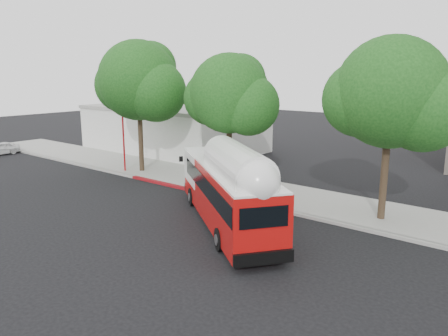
# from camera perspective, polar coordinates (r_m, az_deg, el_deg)

# --- Properties ---
(ground) EXTENTS (120.00, 120.00, 0.00)m
(ground) POSITION_cam_1_polar(r_m,az_deg,el_deg) (23.63, -6.48, -5.97)
(ground) COLOR black
(ground) RESTS_ON ground
(sidewalk) EXTENTS (60.00, 5.00, 0.15)m
(sidewalk) POSITION_cam_1_polar(r_m,az_deg,el_deg) (28.35, 2.88, -2.61)
(sidewalk) COLOR gray
(sidewalk) RESTS_ON ground
(curb_strip) EXTENTS (60.00, 0.30, 0.15)m
(curb_strip) POSITION_cam_1_polar(r_m,az_deg,el_deg) (26.36, -0.45, -3.76)
(curb_strip) COLOR gray
(curb_strip) RESTS_ON ground
(red_curb_segment) EXTENTS (10.00, 0.32, 0.16)m
(red_curb_segment) POSITION_cam_1_polar(r_m,az_deg,el_deg) (28.29, -5.16, -2.67)
(red_curb_segment) COLOR maroon
(red_curb_segment) RESTS_ON ground
(street_tree_left) EXTENTS (6.67, 5.80, 9.74)m
(street_tree_left) POSITION_cam_1_polar(r_m,az_deg,el_deg) (32.49, -10.49, 10.78)
(street_tree_left) COLOR #2D2116
(street_tree_left) RESTS_ON ground
(street_tree_mid) EXTENTS (5.75, 5.00, 8.62)m
(street_tree_mid) POSITION_cam_1_polar(r_m,az_deg,el_deg) (27.42, 1.45, 9.25)
(street_tree_mid) COLOR #2D2116
(street_tree_mid) RESTS_ON ground
(street_tree_right) EXTENTS (6.21, 5.40, 9.18)m
(street_tree_right) POSITION_cam_1_polar(r_m,az_deg,el_deg) (22.57, 22.04, 8.55)
(street_tree_right) COLOR #2D2116
(street_tree_right) RESTS_ON ground
(low_commercial_bldg) EXTENTS (16.20, 10.20, 4.25)m
(low_commercial_bldg) POSITION_cam_1_polar(r_m,az_deg,el_deg) (42.56, -6.47, 5.24)
(low_commercial_bldg) COLOR silver
(low_commercial_bldg) RESTS_ON ground
(transit_bus) EXTENTS (10.62, 8.66, 3.48)m
(transit_bus) POSITION_cam_1_polar(r_m,az_deg,el_deg) (21.35, 0.40, -3.34)
(transit_bus) COLOR #B00D0C
(transit_bus) RESTS_ON ground
(signal_pole) EXTENTS (0.13, 0.45, 4.73)m
(signal_pole) POSITION_cam_1_polar(r_m,az_deg,el_deg) (33.37, -12.98, 3.50)
(signal_pole) COLOR #B21317
(signal_pole) RESTS_ON ground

